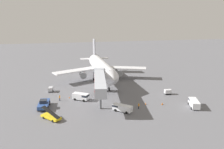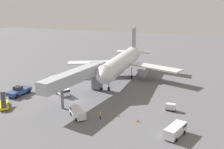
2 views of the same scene
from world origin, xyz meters
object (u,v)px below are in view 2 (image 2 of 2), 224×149
Objects in this scene: pushback_tug at (19,91)px; safety_cone_charlie at (56,90)px; baggage_cart_mid_left at (171,107)px; service_van_mid_right at (63,91)px; belt_loader_truck at (4,104)px; ground_crew_worker_midground at (43,88)px; jet_bridge at (79,76)px; service_van_far_center at (77,112)px; service_van_near_center at (176,130)px; airplane_at_gate at (122,62)px; baggage_cart_rear_left at (53,78)px; safety_cone_alpha at (138,120)px; safety_cone_bravo at (118,115)px; ground_crew_worker_foreground at (100,115)px.

pushback_tug is 9.55m from safety_cone_charlie.
service_van_mid_right is at bearing 179.03° from baggage_cart_mid_left.
ground_crew_worker_midground is (2.05, 12.57, 0.22)m from belt_loader_truck.
jet_bridge reaches higher than pushback_tug.
service_van_near_center is at bearing -3.00° from service_van_far_center.
airplane_at_gate is at bearing 123.01° from service_van_near_center.
baggage_cart_rear_left is at bearing 143.13° from jet_bridge.
baggage_cart_rear_left is at bearing 164.33° from baggage_cart_mid_left.
service_van_near_center is at bearing -77.37° from baggage_cart_mid_left.
jet_bridge is 3.45× the size of pushback_tug.
ground_crew_worker_midground is 30.12m from safety_cone_alpha.
safety_cone_bravo is (7.87, 3.39, -0.77)m from service_van_far_center.
service_van_near_center is 32.50m from service_van_mid_right.
service_van_far_center is 8.61m from safety_cone_bravo.
belt_loader_truck reaches higher than safety_cone_bravo.
ground_crew_worker_midground is (-15.76, -19.54, -4.29)m from airplane_at_gate.
baggage_cart_mid_left is at bearing 1.83° from jet_bridge.
service_van_far_center is (0.46, -31.00, -4.19)m from airplane_at_gate.
safety_cone_bravo is 1.09× the size of safety_cone_charlie.
baggage_cart_mid_left reaches higher than safety_cone_alpha.
service_van_near_center is at bearing -21.39° from service_van_mid_right.
service_van_mid_right is 9.70× the size of safety_cone_charlie.
belt_loader_truck is 2.97× the size of ground_crew_worker_midground.
service_van_mid_right is (-5.48, 1.18, -4.77)m from jet_bridge.
jet_bridge is 22.81m from baggage_cart_mid_left.
pushback_tug is at bearing -138.51° from safety_cone_charlie.
baggage_cart_mid_left is 3.76× the size of safety_cone_bravo.
ground_crew_worker_midground reaches higher than baggage_cart_mid_left.
safety_cone_bravo is (27.07, -17.30, -0.58)m from baggage_cart_rear_left.
service_van_near_center reaches higher than baggage_cart_rear_left.
safety_cone_alpha reaches higher than safety_cone_bravo.
service_van_mid_right reaches higher than baggage_cart_mid_left.
ground_crew_worker_midground is (-34.04, 1.14, 0.08)m from baggage_cart_mid_left.
pushback_tug reaches higher than service_van_mid_right.
airplane_at_gate is 16.33× the size of baggage_cart_rear_left.
pushback_tug is 9.60× the size of safety_cone_alpha.
service_van_mid_right is (-9.43, -20.21, -4.05)m from airplane_at_gate.
pushback_tug reaches higher than safety_cone_charlie.
jet_bridge is (-3.95, -21.39, 0.72)m from airplane_at_gate.
safety_cone_alpha is at bearing 6.22° from belt_loader_truck.
service_van_near_center is at bearing 0.07° from belt_loader_truck.
service_van_mid_right is 17.90m from ground_crew_worker_foreground.
service_van_mid_right reaches higher than service_van_near_center.
service_van_mid_right is 27.71m from baggage_cart_mid_left.
pushback_tug is (-16.09, -2.69, -4.85)m from jet_bridge.
safety_cone_charlie is (4.90, 14.33, -0.48)m from belt_loader_truck.
ground_crew_worker_midground is at bearing 46.66° from pushback_tug.
service_van_mid_right is at bearing 145.70° from ground_crew_worker_foreground.
safety_cone_alpha is at bearing -30.25° from baggage_cart_rear_left.
baggage_cart_mid_left is at bearing 30.06° from service_van_far_center.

